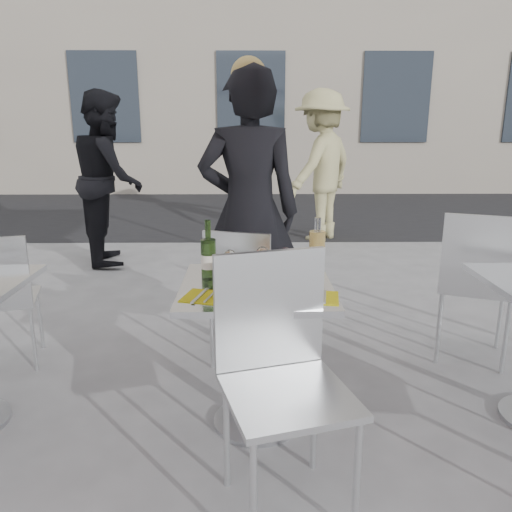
{
  "coord_description": "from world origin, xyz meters",
  "views": [
    {
      "loc": [
        -0.03,
        -2.27,
        1.5
      ],
      "look_at": [
        0.0,
        0.15,
        0.85
      ],
      "focal_mm": 35.0,
      "sensor_mm": 36.0,
      "label": 1
    }
  ],
  "objects_px": {
    "pizza_near": "(260,292)",
    "napkin_left": "(204,296)",
    "wineglass_red_a": "(278,261)",
    "chair_far": "(242,287)",
    "wineglass_white_a": "(230,259)",
    "main_table": "(256,325)",
    "wine_bottle": "(209,257)",
    "woman_diner": "(249,212)",
    "pizza_far": "(261,269)",
    "wineglass_white_b": "(262,256)",
    "wineglass_red_b": "(285,257)",
    "sugar_shaker": "(309,274)",
    "salad_plate": "(244,275)",
    "pedestrian_b": "(321,166)",
    "carafe": "(317,251)",
    "chair_near": "(279,360)",
    "napkin_right": "(318,297)",
    "pedestrian_a": "(108,178)",
    "side_chair_rfar": "(477,276)"
  },
  "relations": [
    {
      "from": "pizza_near",
      "to": "napkin_left",
      "type": "bearing_deg",
      "value": -172.05
    },
    {
      "from": "wineglass_red_a",
      "to": "chair_far",
      "type": "bearing_deg",
      "value": 106.78
    },
    {
      "from": "pizza_near",
      "to": "napkin_left",
      "type": "xyz_separation_m",
      "value": [
        -0.25,
        -0.03,
        -0.01
      ]
    },
    {
      "from": "wineglass_white_a",
      "to": "chair_far",
      "type": "bearing_deg",
      "value": 85.45
    },
    {
      "from": "main_table",
      "to": "wine_bottle",
      "type": "distance_m",
      "value": 0.41
    },
    {
      "from": "main_table",
      "to": "woman_diner",
      "type": "relative_size",
      "value": 0.41
    },
    {
      "from": "chair_far",
      "to": "pizza_far",
      "type": "height_order",
      "value": "chair_far"
    },
    {
      "from": "wineglass_white_b",
      "to": "woman_diner",
      "type": "bearing_deg",
      "value": 94.36
    },
    {
      "from": "wineglass_white_b",
      "to": "wineglass_red_b",
      "type": "relative_size",
      "value": 1.0
    },
    {
      "from": "woman_diner",
      "to": "pizza_far",
      "type": "relative_size",
      "value": 5.22
    },
    {
      "from": "sugar_shaker",
      "to": "napkin_left",
      "type": "height_order",
      "value": "sugar_shaker"
    },
    {
      "from": "salad_plate",
      "to": "wineglass_red_b",
      "type": "xyz_separation_m",
      "value": [
        0.2,
        0.07,
        0.07
      ]
    },
    {
      "from": "main_table",
      "to": "pedestrian_b",
      "type": "bearing_deg",
      "value": 78.12
    },
    {
      "from": "chair_far",
      "to": "carafe",
      "type": "relative_size",
      "value": 3.07
    },
    {
      "from": "pedestrian_b",
      "to": "wineglass_white_a",
      "type": "distance_m",
      "value": 4.29
    },
    {
      "from": "sugar_shaker",
      "to": "wineglass_red_a",
      "type": "bearing_deg",
      "value": 170.43
    },
    {
      "from": "chair_near",
      "to": "sugar_shaker",
      "type": "bearing_deg",
      "value": 55.02
    },
    {
      "from": "wineglass_red_a",
      "to": "napkin_right",
      "type": "height_order",
      "value": "wineglass_red_a"
    },
    {
      "from": "main_table",
      "to": "wine_bottle",
      "type": "height_order",
      "value": "wine_bottle"
    },
    {
      "from": "woman_diner",
      "to": "salad_plate",
      "type": "relative_size",
      "value": 8.39
    },
    {
      "from": "pizza_near",
      "to": "napkin_left",
      "type": "height_order",
      "value": "pizza_near"
    },
    {
      "from": "pedestrian_a",
      "to": "wineglass_red_b",
      "type": "height_order",
      "value": "pedestrian_a"
    },
    {
      "from": "woman_diner",
      "to": "main_table",
      "type": "bearing_deg",
      "value": 92.61
    },
    {
      "from": "chair_far",
      "to": "chair_near",
      "type": "relative_size",
      "value": 0.88
    },
    {
      "from": "carafe",
      "to": "pizza_near",
      "type": "bearing_deg",
      "value": -132.58
    },
    {
      "from": "carafe",
      "to": "napkin_right",
      "type": "bearing_deg",
      "value": -96.18
    },
    {
      "from": "wineglass_white_a",
      "to": "napkin_left",
      "type": "xyz_separation_m",
      "value": [
        -0.11,
        -0.23,
        -0.11
      ]
    },
    {
      "from": "pedestrian_a",
      "to": "wineglass_white_a",
      "type": "bearing_deg",
      "value": -169.36
    },
    {
      "from": "pizza_near",
      "to": "napkin_right",
      "type": "relative_size",
      "value": 1.6
    },
    {
      "from": "chair_far",
      "to": "wineglass_white_b",
      "type": "relative_size",
      "value": 5.66
    },
    {
      "from": "main_table",
      "to": "carafe",
      "type": "bearing_deg",
      "value": 30.06
    },
    {
      "from": "carafe",
      "to": "wineglass_white_b",
      "type": "relative_size",
      "value": 1.84
    },
    {
      "from": "wineglass_white_a",
      "to": "wineglass_white_b",
      "type": "height_order",
      "value": "same"
    },
    {
      "from": "main_table",
      "to": "napkin_right",
      "type": "relative_size",
      "value": 3.65
    },
    {
      "from": "napkin_left",
      "to": "woman_diner",
      "type": "bearing_deg",
      "value": 94.99
    },
    {
      "from": "pizza_far",
      "to": "wineglass_red_a",
      "type": "height_order",
      "value": "wineglass_red_a"
    },
    {
      "from": "chair_far",
      "to": "woman_diner",
      "type": "relative_size",
      "value": 0.48
    },
    {
      "from": "chair_near",
      "to": "wine_bottle",
      "type": "xyz_separation_m",
      "value": [
        -0.32,
        0.58,
        0.27
      ]
    },
    {
      "from": "carafe",
      "to": "wineglass_white_a",
      "type": "relative_size",
      "value": 1.84
    },
    {
      "from": "wineglass_white_b",
      "to": "napkin_right",
      "type": "relative_size",
      "value": 0.77
    },
    {
      "from": "side_chair_rfar",
      "to": "wineglass_white_a",
      "type": "bearing_deg",
      "value": 43.3
    },
    {
      "from": "wine_bottle",
      "to": "wineglass_white_a",
      "type": "distance_m",
      "value": 0.11
    },
    {
      "from": "salad_plate",
      "to": "carafe",
      "type": "relative_size",
      "value": 0.76
    },
    {
      "from": "napkin_right",
      "to": "napkin_left",
      "type": "bearing_deg",
      "value": -173.26
    },
    {
      "from": "salad_plate",
      "to": "sugar_shaker",
      "type": "relative_size",
      "value": 2.06
    },
    {
      "from": "chair_far",
      "to": "napkin_right",
      "type": "distance_m",
      "value": 0.92
    },
    {
      "from": "pedestrian_b",
      "to": "wineglass_white_b",
      "type": "relative_size",
      "value": 12.14
    },
    {
      "from": "pizza_near",
      "to": "wine_bottle",
      "type": "bearing_deg",
      "value": 137.35
    },
    {
      "from": "side_chair_rfar",
      "to": "wineglass_white_b",
      "type": "xyz_separation_m",
      "value": [
        -1.34,
        -0.54,
        0.28
      ]
    },
    {
      "from": "chair_near",
      "to": "wine_bottle",
      "type": "distance_m",
      "value": 0.71
    }
  ]
}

